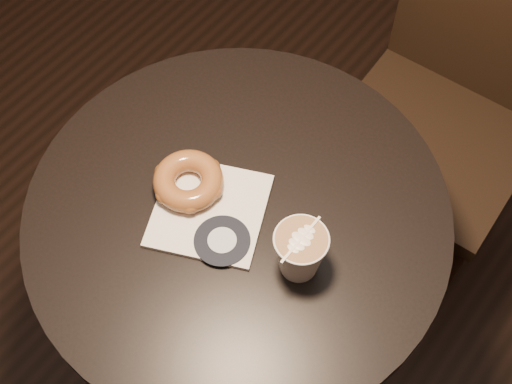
% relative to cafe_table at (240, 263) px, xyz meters
% --- Properties ---
extents(cafe_table, '(0.70, 0.70, 0.75)m').
position_rel_cafe_table_xyz_m(cafe_table, '(0.00, 0.00, 0.00)').
color(cafe_table, black).
rests_on(cafe_table, ground).
extents(chair, '(0.43, 0.43, 1.04)m').
position_rel_cafe_table_xyz_m(chair, '(0.11, 0.61, 0.03)').
color(chair, black).
rests_on(chair, ground).
extents(pastry_bag, '(0.23, 0.23, 0.01)m').
position_rel_cafe_table_xyz_m(pastry_bag, '(-0.03, -0.03, 0.20)').
color(pastry_bag, silver).
rests_on(pastry_bag, cafe_table).
extents(doughnut, '(0.12, 0.12, 0.04)m').
position_rel_cafe_table_xyz_m(doughnut, '(-0.09, -0.02, 0.23)').
color(doughnut, brown).
rests_on(doughnut, pastry_bag).
extents(latte_cup, '(0.08, 0.08, 0.09)m').
position_rel_cafe_table_xyz_m(latte_cup, '(0.14, -0.02, 0.25)').
color(latte_cup, silver).
rests_on(latte_cup, cafe_table).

